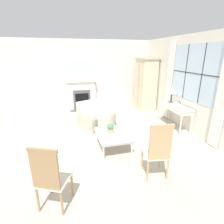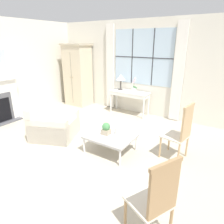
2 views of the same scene
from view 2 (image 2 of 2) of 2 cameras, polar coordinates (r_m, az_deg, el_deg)
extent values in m
plane|color=#B2A893|center=(4.27, -10.24, -11.62)|extent=(14.00, 14.00, 0.00)
cube|color=silver|center=(6.24, 8.64, 12.15)|extent=(7.20, 0.06, 2.80)
cube|color=silver|center=(6.17, 8.67, 15.15)|extent=(1.86, 0.01, 1.59)
cube|color=#2D2D33|center=(6.32, 5.80, 15.36)|extent=(0.02, 0.02, 1.59)
cube|color=#2D2D33|center=(6.04, 11.61, 14.88)|extent=(0.02, 0.02, 1.59)
cube|color=#2D2D33|center=(6.17, 8.64, 15.15)|extent=(1.86, 0.02, 0.02)
cube|color=white|center=(6.71, -0.48, 12.51)|extent=(0.28, 0.06, 2.67)
cube|color=white|center=(5.80, 18.42, 10.38)|extent=(0.28, 0.06, 2.67)
cube|color=silver|center=(6.51, -27.45, 10.51)|extent=(0.06, 7.20, 2.80)
cube|color=#515156|center=(6.41, -28.71, -2.68)|extent=(0.34, 1.02, 0.04)
cube|color=black|center=(6.28, -29.16, 0.36)|extent=(0.02, 0.54, 0.65)
cube|color=#515156|center=(6.27, -29.28, 0.88)|extent=(0.01, 0.70, 0.81)
cube|color=beige|center=(7.24, -9.74, 10.12)|extent=(0.83, 0.63, 2.05)
cube|color=#BCAE92|center=(7.14, -10.24, 18.49)|extent=(0.91, 0.69, 0.06)
cube|color=gray|center=(7.02, -11.48, 9.38)|extent=(0.01, 0.01, 1.72)
sphere|color=#997F4C|center=(7.04, -11.84, 9.72)|extent=(0.03, 0.03, 0.03)
sphere|color=#997F4C|center=(6.97, -11.24, 9.67)|extent=(0.03, 0.03, 0.03)
cube|color=white|center=(6.20, 5.03, 5.74)|extent=(1.23, 0.44, 0.03)
cube|color=white|center=(6.22, 5.01, 5.16)|extent=(1.18, 0.42, 0.10)
cylinder|color=white|center=(6.43, -0.33, 2.99)|extent=(0.04, 0.04, 0.69)
cylinder|color=white|center=(5.91, 9.00, 1.20)|extent=(0.04, 0.04, 0.69)
cylinder|color=white|center=(6.72, 1.35, 3.72)|extent=(0.04, 0.04, 0.69)
cylinder|color=white|center=(6.22, 10.37, 2.07)|extent=(0.04, 0.04, 0.69)
cylinder|color=#4C4742|center=(6.40, 2.47, 6.47)|extent=(0.14, 0.14, 0.02)
cylinder|color=#4C4742|center=(6.36, 2.49, 7.85)|extent=(0.05, 0.05, 0.29)
cone|color=white|center=(6.32, 2.53, 9.92)|extent=(0.28, 0.28, 0.18)
cylinder|color=white|center=(6.10, 6.21, 6.19)|extent=(0.13, 0.13, 0.12)
cylinder|color=#47844C|center=(6.05, 6.29, 8.21)|extent=(0.01, 0.01, 0.32)
cube|color=#47844C|center=(6.06, 6.59, 7.06)|extent=(0.13, 0.02, 0.08)
sphere|color=silver|center=(6.06, 6.14, 8.40)|extent=(0.07, 0.07, 0.07)
sphere|color=silver|center=(6.04, 6.36, 8.91)|extent=(0.07, 0.07, 0.07)
sphere|color=silver|center=(6.02, 6.58, 9.41)|extent=(0.07, 0.07, 0.07)
cube|color=beige|center=(4.98, -16.02, -4.45)|extent=(1.22, 1.19, 0.44)
cube|color=beige|center=(5.03, -20.46, 0.08)|extent=(0.49, 0.88, 0.34)
cube|color=beige|center=(5.24, -14.48, -2.26)|extent=(0.95, 0.55, 0.58)
cube|color=beige|center=(4.68, -17.90, -5.34)|extent=(0.95, 0.55, 0.58)
cube|color=beige|center=(4.07, 17.49, -6.60)|extent=(0.50, 0.50, 0.03)
cube|color=tan|center=(3.88, 20.64, -3.08)|extent=(0.10, 0.41, 0.62)
cube|color=tan|center=(3.77, 21.24, 1.54)|extent=(0.10, 0.43, 0.05)
cylinder|color=tan|center=(4.10, 13.58, -9.76)|extent=(0.04, 0.04, 0.44)
cylinder|color=tan|center=(4.40, 16.00, -7.82)|extent=(0.04, 0.04, 0.44)
cylinder|color=tan|center=(3.97, 18.48, -11.34)|extent=(0.04, 0.04, 0.44)
cylinder|color=tan|center=(4.28, 20.59, -9.20)|extent=(0.04, 0.04, 0.44)
cube|color=beige|center=(2.56, 10.45, -23.88)|extent=(0.59, 0.59, 0.03)
cube|color=#9E7A51|center=(2.25, 14.57, -20.89)|extent=(0.20, 0.38, 0.59)
cube|color=#9E7A51|center=(2.07, 15.33, -14.25)|extent=(0.22, 0.41, 0.05)
cylinder|color=#9E7A51|center=(2.74, 3.83, -26.75)|extent=(0.04, 0.04, 0.43)
cylinder|color=#9E7A51|center=(2.91, 10.51, -23.56)|extent=(0.04, 0.04, 0.43)
cylinder|color=#9E7A51|center=(2.74, 16.47, -27.76)|extent=(0.04, 0.04, 0.43)
cube|color=silver|center=(4.10, -0.45, -6.53)|extent=(0.96, 0.77, 0.03)
cube|color=beige|center=(4.12, -0.44, -6.94)|extent=(0.94, 0.75, 0.04)
cylinder|color=silver|center=(4.20, -7.99, -9.15)|extent=(0.04, 0.04, 0.37)
cylinder|color=silver|center=(3.75, 2.29, -12.73)|extent=(0.04, 0.04, 0.37)
cylinder|color=silver|center=(4.66, -2.60, -5.90)|extent=(0.04, 0.04, 0.37)
cylinder|color=silver|center=(4.26, 6.99, -8.61)|extent=(0.04, 0.04, 0.37)
cube|color=tan|center=(4.08, -1.69, -5.64)|extent=(0.16, 0.16, 0.11)
sphere|color=#47844C|center=(4.03, -1.70, -4.20)|extent=(0.17, 0.17, 0.17)
cylinder|color=silver|center=(4.09, 1.41, -6.33)|extent=(0.12, 0.12, 0.01)
cylinder|color=silver|center=(4.06, 1.42, -5.38)|extent=(0.08, 0.08, 0.14)
cylinder|color=black|center=(4.03, 1.43, -4.42)|extent=(0.00, 0.00, 0.01)
camera|label=1|loc=(2.65, 74.40, 6.86)|focal=28.00mm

